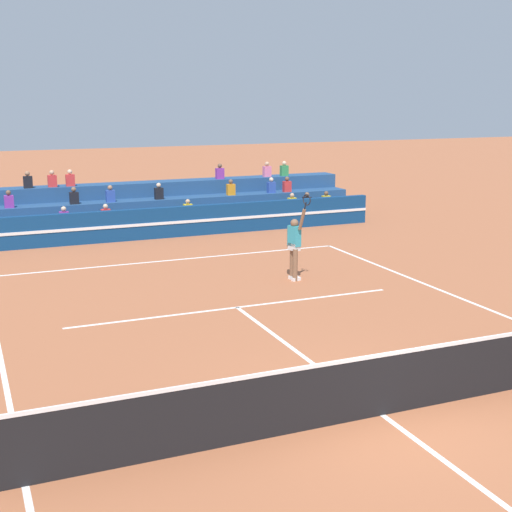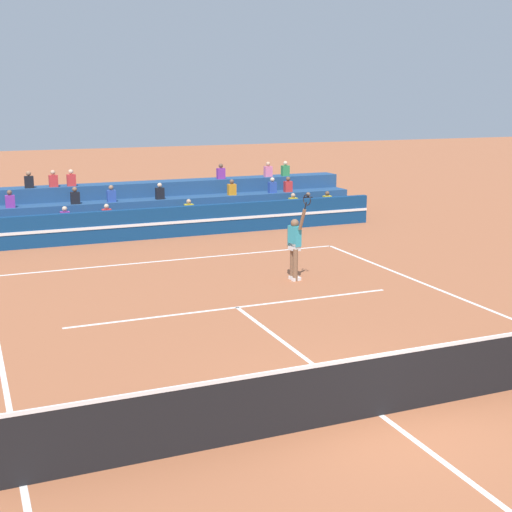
% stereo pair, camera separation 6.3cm
% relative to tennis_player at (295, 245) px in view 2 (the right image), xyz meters
% --- Properties ---
extents(ground_plane, '(120.00, 120.00, 0.00)m').
position_rel_tennis_player_xyz_m(ground_plane, '(-2.42, -8.27, -0.99)').
color(ground_plane, '#AD603D').
extents(court_lines, '(11.10, 23.90, 0.01)m').
position_rel_tennis_player_xyz_m(court_lines, '(-2.42, -8.27, -0.98)').
color(court_lines, white).
rests_on(court_lines, ground).
extents(tennis_net, '(12.00, 0.10, 1.10)m').
position_rel_tennis_player_xyz_m(tennis_net, '(-2.42, -8.27, -0.44)').
color(tennis_net, slate).
rests_on(tennis_net, ground).
extents(sponsor_banner_wall, '(18.00, 0.26, 1.10)m').
position_rel_tennis_player_xyz_m(sponsor_banner_wall, '(-2.42, 7.18, -0.44)').
color(sponsor_banner_wall, navy).
rests_on(sponsor_banner_wall, ground).
extents(bleacher_stand, '(18.33, 2.85, 2.28)m').
position_rel_tennis_player_xyz_m(bleacher_stand, '(-2.42, 9.72, -0.34)').
color(bleacher_stand, navy).
rests_on(bleacher_stand, ground).
extents(tennis_player, '(0.33, 0.94, 2.49)m').
position_rel_tennis_player_xyz_m(tennis_player, '(0.00, 0.00, 0.00)').
color(tennis_player, brown).
rests_on(tennis_player, ground).
extents(tennis_ball, '(0.07, 0.07, 0.07)m').
position_rel_tennis_player_xyz_m(tennis_ball, '(-5.90, -6.49, -0.95)').
color(tennis_ball, '#C6DB33').
rests_on(tennis_ball, ground).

